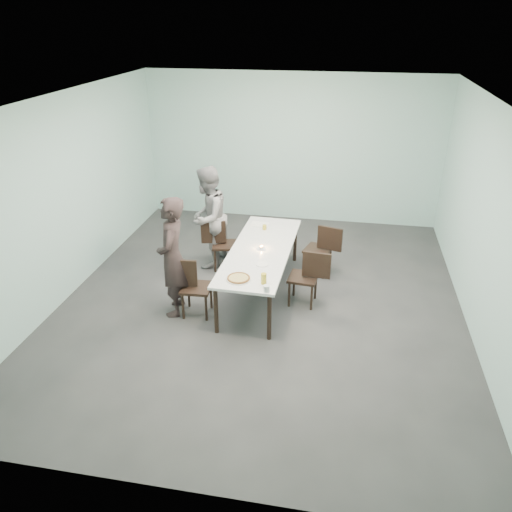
% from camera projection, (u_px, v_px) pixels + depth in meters
% --- Properties ---
extents(ground, '(7.00, 7.00, 0.00)m').
position_uv_depth(ground, '(262.00, 300.00, 7.72)').
color(ground, '#333335').
rests_on(ground, ground).
extents(room_shell, '(6.02, 7.02, 3.01)m').
position_uv_depth(room_shell, '(263.00, 173.00, 6.82)').
color(room_shell, '#ACD8D3').
rests_on(room_shell, ground).
extents(table, '(0.97, 2.62, 0.75)m').
position_uv_depth(table, '(261.00, 253.00, 7.65)').
color(table, white).
rests_on(table, ground).
extents(chair_near_left, '(0.62, 0.44, 0.87)m').
position_uv_depth(chair_near_left, '(191.00, 283.00, 7.18)').
color(chair_near_left, black).
rests_on(chair_near_left, ground).
extents(chair_far_left, '(0.64, 0.50, 0.87)m').
position_uv_depth(chair_far_left, '(220.00, 241.00, 8.49)').
color(chair_far_left, black).
rests_on(chair_far_left, ground).
extents(chair_near_right, '(0.63, 0.46, 0.87)m').
position_uv_depth(chair_near_right, '(309.00, 274.00, 7.42)').
color(chair_near_right, black).
rests_on(chair_near_right, ground).
extents(chair_far_right, '(0.65, 0.52, 0.87)m').
position_uv_depth(chair_far_right, '(323.00, 247.00, 8.29)').
color(chair_far_right, black).
rests_on(chair_far_right, ground).
extents(diner_near, '(0.52, 0.71, 1.78)m').
position_uv_depth(diner_near, '(172.00, 257.00, 7.06)').
color(diner_near, black).
rests_on(diner_near, ground).
extents(diner_far, '(0.80, 0.95, 1.76)m').
position_uv_depth(diner_far, '(208.00, 217.00, 8.45)').
color(diner_far, gray).
rests_on(diner_far, ground).
extents(pizza, '(0.34, 0.34, 0.04)m').
position_uv_depth(pizza, '(239.00, 278.00, 6.76)').
color(pizza, white).
rests_on(pizza, table).
extents(side_plate, '(0.18, 0.18, 0.01)m').
position_uv_depth(side_plate, '(262.00, 264.00, 7.16)').
color(side_plate, white).
rests_on(side_plate, table).
extents(beer_glass, '(0.08, 0.08, 0.15)m').
position_uv_depth(beer_glass, '(264.00, 279.00, 6.63)').
color(beer_glass, gold).
rests_on(beer_glass, table).
extents(water_tumbler, '(0.08, 0.08, 0.09)m').
position_uv_depth(water_tumbler, '(266.00, 289.00, 6.45)').
color(water_tumbler, silver).
rests_on(water_tumbler, table).
extents(tealight, '(0.06, 0.06, 0.05)m').
position_uv_depth(tealight, '(261.00, 248.00, 7.62)').
color(tealight, silver).
rests_on(tealight, table).
extents(amber_tumbler, '(0.07, 0.07, 0.08)m').
position_uv_depth(amber_tumbler, '(265.00, 227.00, 8.29)').
color(amber_tumbler, gold).
rests_on(amber_tumbler, table).
extents(menu, '(0.31, 0.23, 0.01)m').
position_uv_depth(menu, '(260.00, 224.00, 8.51)').
color(menu, silver).
rests_on(menu, table).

